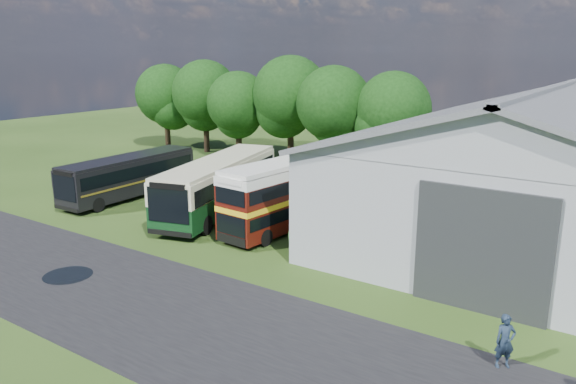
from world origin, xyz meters
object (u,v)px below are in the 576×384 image
Objects in this scene: bus_green_single at (219,184)px; bus_maroon_double at (288,195)px; storage_shed at (547,160)px; bus_dark_single at (130,176)px; visitor_a at (505,342)px.

bus_maroon_double is at bearing -17.93° from bus_green_single.
bus_maroon_double is (-12.19, -7.44, -2.17)m from storage_shed.
bus_dark_single is (-25.20, -7.89, -2.62)m from storage_shed.
bus_green_single is (-17.61, -7.17, -2.37)m from storage_shed.
bus_dark_single is 5.80× the size of visitor_a.
bus_green_single is 21.29m from visitor_a.
bus_green_single is 6.88× the size of visitor_a.
storage_shed is 14.44m from bus_maroon_double.
bus_green_single is at bearing 118.05° from visitor_a.
bus_dark_single is at bearing 170.35° from bus_green_single.
bus_maroon_double is at bearing 0.01° from bus_dark_single.
storage_shed is at bearing 36.29° from bus_maroon_double.
visitor_a is (27.11, -7.74, -0.63)m from bus_dark_single.
visitor_a is (14.09, -8.19, -1.08)m from bus_maroon_double.
storage_shed is at bearing 7.09° from bus_green_single.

